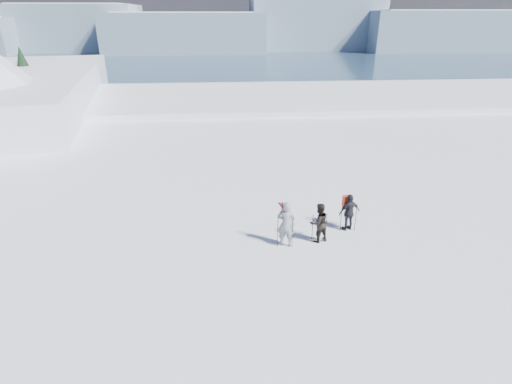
% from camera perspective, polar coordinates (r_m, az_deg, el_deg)
% --- Properties ---
extents(lake_basin, '(820.00, 820.00, 71.62)m').
position_cam_1_polar(lake_basin, '(43.21, 0.30, 4.61)').
color(lake_basin, white).
rests_on(lake_basin, ground).
extents(far_mountain_range, '(770.00, 110.00, 53.00)m').
position_cam_1_polar(far_mountain_range, '(466.76, -0.55, 22.37)').
color(far_mountain_range, slate).
rests_on(far_mountain_range, ground).
extents(skier_grey, '(0.75, 0.59, 1.81)m').
position_cam_1_polar(skier_grey, '(14.79, 4.30, -4.59)').
color(skier_grey, gray).
rests_on(skier_grey, ground).
extents(skier_dark, '(0.93, 0.83, 1.58)m').
position_cam_1_polar(skier_dark, '(15.27, 8.95, -4.35)').
color(skier_dark, black).
rests_on(skier_dark, ground).
extents(skier_pack, '(0.98, 0.60, 1.55)m').
position_cam_1_polar(skier_pack, '(16.29, 13.18, -2.86)').
color(skier_pack, black).
rests_on(skier_pack, ground).
extents(backpack, '(0.37, 0.27, 0.42)m').
position_cam_1_polar(backpack, '(16.06, 13.04, 0.66)').
color(backpack, red).
rests_on(backpack, skier_pack).
extents(ski_poles, '(3.27, 1.10, 1.33)m').
position_cam_1_polar(ski_poles, '(15.41, 8.70, -4.78)').
color(ski_poles, black).
rests_on(ski_poles, ground).
extents(skis_loose, '(0.53, 1.70, 0.03)m').
position_cam_1_polar(skis_loose, '(17.72, 4.10, -2.69)').
color(skis_loose, black).
rests_on(skis_loose, ground).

